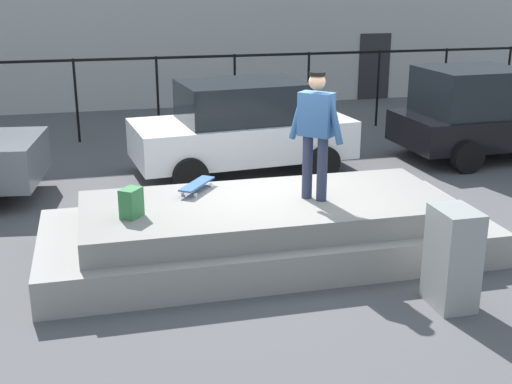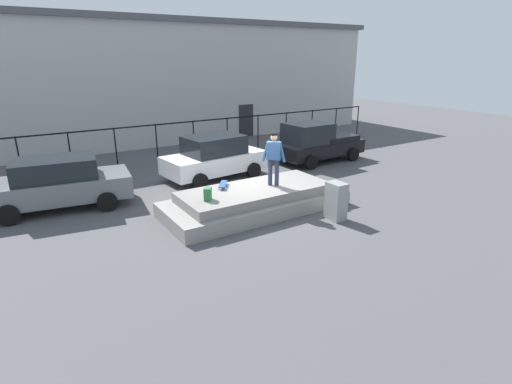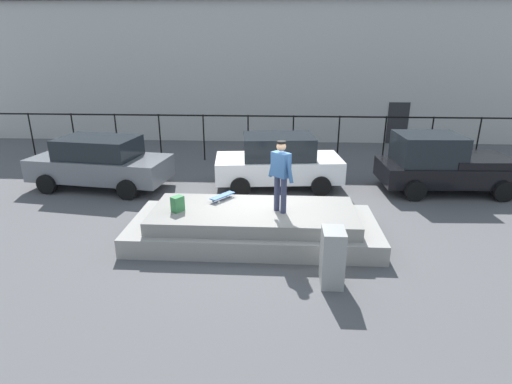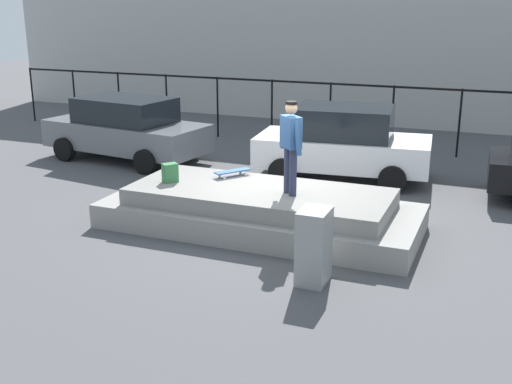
{
  "view_description": "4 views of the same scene",
  "coord_description": "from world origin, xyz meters",
  "views": [
    {
      "loc": [
        -2.43,
        -8.67,
        3.68
      ],
      "look_at": [
        -0.17,
        0.48,
        0.63
      ],
      "focal_mm": 47.06,
      "sensor_mm": 36.0,
      "label": 1
    },
    {
      "loc": [
        -6.9,
        -10.86,
        4.84
      ],
      "look_at": [
        0.12,
        0.15,
        0.43
      ],
      "focal_mm": 28.34,
      "sensor_mm": 36.0,
      "label": 2
    },
    {
      "loc": [
        0.36,
        -9.6,
        4.52
      ],
      "look_at": [
        -0.25,
        1.04,
        0.73
      ],
      "focal_mm": 28.72,
      "sensor_mm": 36.0,
      "label": 3
    },
    {
      "loc": [
        4.01,
        -11.04,
        4.22
      ],
      "look_at": [
        -0.57,
        0.29,
        0.49
      ],
      "focal_mm": 44.24,
      "sensor_mm": 36.0,
      "label": 4
    }
  ],
  "objects": [
    {
      "name": "car_black_pickup_far",
      "position": [
        5.73,
        3.57,
        0.92
      ],
      "size": [
        4.44,
        2.26,
        1.89
      ],
      "color": "black",
      "rests_on": "ground_plane"
    },
    {
      "name": "car_grey_sedan_near",
      "position": [
        -5.62,
        3.31,
        0.87
      ],
      "size": [
        4.75,
        2.56,
        1.71
      ],
      "color": "slate",
      "rests_on": "ground_plane"
    },
    {
      "name": "skateboarder",
      "position": [
        0.41,
        -0.46,
        1.78
      ],
      "size": [
        0.63,
        0.62,
        1.72
      ],
      "color": "#2D334C",
      "rests_on": "concrete_ledge"
    },
    {
      "name": "utility_box",
      "position": [
        1.45,
        -2.34,
        0.59
      ],
      "size": [
        0.44,
        0.6,
        1.18
      ],
      "primitive_type": "cube",
      "rotation": [
        0.0,
        0.0,
        -0.0
      ],
      "color": "gray",
      "rests_on": "ground_plane"
    },
    {
      "name": "car_white_sedan_mid",
      "position": [
        0.34,
        3.68,
        0.89
      ],
      "size": [
        4.33,
        2.45,
        1.77
      ],
      "color": "white",
      "rests_on": "ground_plane"
    },
    {
      "name": "skateboard",
      "position": [
        -1.08,
        0.27,
        0.88
      ],
      "size": [
        0.61,
        0.74,
        0.12
      ],
      "color": "#264C8C",
      "rests_on": "concrete_ledge"
    },
    {
      "name": "backpack",
      "position": [
        -2.04,
        -0.59,
        0.97
      ],
      "size": [
        0.33,
        0.34,
        0.38
      ],
      "primitive_type": "cube",
      "rotation": [
        0.0,
        0.0,
        4.07
      ],
      "color": "#33723F",
      "rests_on": "concrete_ledge"
    },
    {
      "name": "fence_row",
      "position": [
        0.0,
        7.01,
        1.3
      ],
      "size": [
        24.06,
        0.06,
        1.91
      ],
      "color": "black",
      "rests_on": "ground_plane"
    },
    {
      "name": "ground_plane",
      "position": [
        0.0,
        0.0,
        0.0
      ],
      "size": [
        60.0,
        60.0,
        0.0
      ],
      "primitive_type": "plane",
      "color": "#4C4C4F"
    },
    {
      "name": "concrete_ledge",
      "position": [
        -0.23,
        -0.36,
        0.35
      ],
      "size": [
        6.05,
        2.52,
        0.78
      ],
      "color": "gray",
      "rests_on": "ground_plane"
    },
    {
      "name": "warehouse_building",
      "position": [
        0.0,
        14.71,
        3.43
      ],
      "size": [
        31.23,
        8.36,
        6.85
      ],
      "color": "#B2B2AD",
      "rests_on": "ground_plane"
    }
  ]
}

